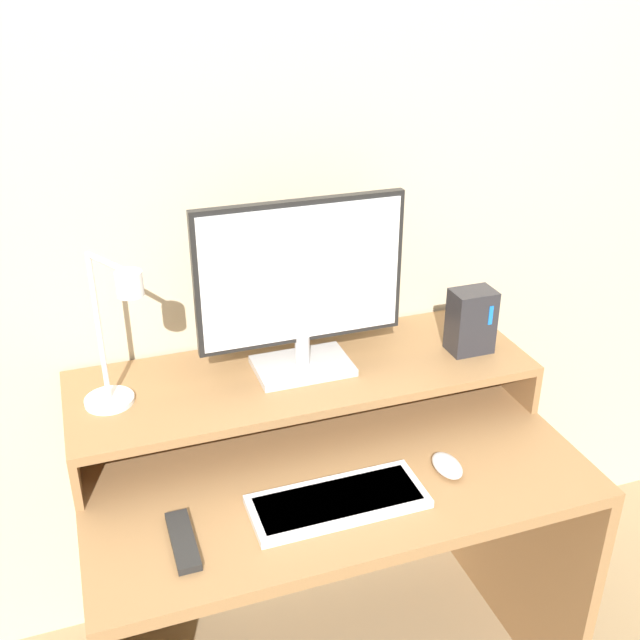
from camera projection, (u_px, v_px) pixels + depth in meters
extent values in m
cube|color=beige|center=(273.00, 186.00, 1.84)|extent=(6.00, 0.05, 2.50)
cube|color=olive|center=(326.00, 458.00, 1.76)|extent=(1.13, 0.71, 0.03)
cube|color=olive|center=(105.00, 629.00, 1.76)|extent=(0.03, 0.71, 0.69)
cube|color=olive|center=(511.00, 523.00, 2.08)|extent=(0.03, 0.71, 0.69)
cube|color=olive|center=(72.00, 440.00, 1.70)|extent=(0.02, 0.37, 0.11)
cube|color=olive|center=(498.00, 360.00, 2.03)|extent=(0.02, 0.37, 0.11)
cube|color=olive|center=(303.00, 374.00, 1.84)|extent=(1.13, 0.37, 0.02)
cube|color=#BCBCC1|center=(301.00, 366.00, 1.83)|extent=(0.23, 0.16, 0.02)
cylinder|color=#BCBCC1|center=(301.00, 350.00, 1.81)|extent=(0.04, 0.04, 0.07)
cube|color=black|center=(299.00, 273.00, 1.72)|extent=(0.50, 0.02, 0.35)
cube|color=silver|center=(300.00, 275.00, 1.72)|extent=(0.48, 0.01, 0.33)
cylinder|color=silver|center=(109.00, 400.00, 1.70)|extent=(0.11, 0.11, 0.01)
cylinder|color=silver|center=(99.00, 329.00, 1.62)|extent=(0.01, 0.01, 0.35)
cylinder|color=silver|center=(107.00, 263.00, 1.50)|extent=(0.08, 0.13, 0.01)
cylinder|color=silver|center=(129.00, 284.00, 1.47)|extent=(0.05, 0.05, 0.05)
cube|color=#28282D|center=(471.00, 321.00, 1.89)|extent=(0.11, 0.08, 0.17)
cube|color=#1972F2|center=(491.00, 315.00, 1.85)|extent=(0.01, 0.00, 0.05)
cube|color=silver|center=(338.00, 502.00, 1.58)|extent=(0.38, 0.15, 0.02)
cube|color=#AFAFB3|center=(338.00, 500.00, 1.58)|extent=(0.35, 0.12, 0.01)
ellipsoid|color=silver|center=(447.00, 466.00, 1.68)|extent=(0.06, 0.10, 0.03)
cube|color=black|center=(183.00, 541.00, 1.48)|extent=(0.05, 0.17, 0.02)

